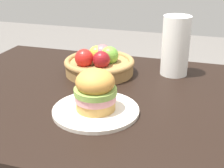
% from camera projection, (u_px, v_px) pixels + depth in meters
% --- Properties ---
extents(dining_table, '(1.40, 0.90, 0.75)m').
position_uv_depth(dining_table, '(119.00, 121.00, 1.14)').
color(dining_table, black).
rests_on(dining_table, ground_plane).
extents(plate, '(0.27, 0.27, 0.01)m').
position_uv_depth(plate, '(96.00, 110.00, 0.98)').
color(plate, silver).
rests_on(plate, dining_table).
extents(sandwich, '(0.13, 0.13, 0.13)m').
position_uv_depth(sandwich, '(95.00, 90.00, 0.96)').
color(sandwich, tan).
rests_on(sandwich, plate).
extents(fruit_basket, '(0.29, 0.29, 0.11)m').
position_uv_depth(fruit_basket, '(99.00, 63.00, 1.28)').
color(fruit_basket, '#9E7542').
rests_on(fruit_basket, dining_table).
extents(paper_towel_roll, '(0.11, 0.11, 0.24)m').
position_uv_depth(paper_towel_roll, '(176.00, 46.00, 1.24)').
color(paper_towel_roll, white).
rests_on(paper_towel_roll, dining_table).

